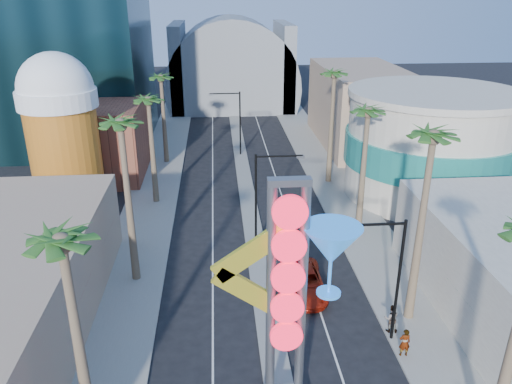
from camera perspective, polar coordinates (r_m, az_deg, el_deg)
name	(u,v)px	position (r m, az deg, el deg)	size (l,w,h in m)	color
sidewalk_west	(157,183)	(54.67, -11.28, 1.01)	(5.00, 100.00, 0.15)	gray
sidewalk_east	(331,178)	(55.65, 8.52, 1.59)	(5.00, 100.00, 0.15)	gray
median	(243,171)	(57.14, -1.47, 2.41)	(1.60, 84.00, 0.15)	gray
brick_filler_west	(97,141)	(57.36, -17.76, 5.53)	(10.00, 10.00, 8.00)	brown
filler_east	(360,107)	(67.93, 11.78, 9.54)	(10.00, 20.00, 10.00)	tan
beer_mug	(62,126)	(49.18, -21.34, 7.00)	(7.00, 7.00, 14.50)	#C7711A
turquoise_building	(430,145)	(52.18, 19.24, 5.14)	(16.60, 16.60, 10.60)	#B6AB9A
canopy	(232,81)	(88.97, -2.78, 12.53)	(22.00, 16.00, 22.00)	slate
neon_sign	(305,288)	(22.62, 5.62, -10.90)	(6.53, 2.60, 12.55)	gray
streetlight_0	(263,192)	(38.70, 0.79, -0.03)	(3.79, 0.25, 8.00)	black
streetlight_1	(236,117)	(61.44, -2.35, 8.53)	(3.79, 0.25, 8.00)	black
streetlight_2	(392,271)	(29.49, 15.23, -8.69)	(3.45, 0.25, 8.00)	black
palm_0	(64,256)	(21.04, -21.14, -6.89)	(2.40, 2.40, 11.70)	brown
palm_1	(121,135)	(33.38, -15.13, 6.27)	(2.40, 2.40, 12.70)	brown
palm_2	(149,107)	(47.12, -12.16, 9.47)	(2.40, 2.40, 11.20)	brown
palm_3	(161,83)	(58.80, -10.78, 12.11)	(2.40, 2.40, 11.20)	brown
palm_5	(432,150)	(29.44, 19.44, 4.53)	(2.40, 2.40, 13.20)	brown
palm_6	(368,120)	(40.61, 12.64, 8.03)	(2.40, 2.40, 11.70)	brown
palm_7	(334,82)	(51.75, 8.91, 12.36)	(2.40, 2.40, 12.70)	brown
red_pickup	(304,282)	(35.13, 5.49, -10.16)	(2.70, 5.85, 1.62)	#A41C0C
pedestrian_a	(405,343)	(30.63, 16.62, -16.16)	(0.66, 0.43, 1.80)	gray
pedestrian_b	(391,318)	(32.22, 15.20, -13.76)	(0.90, 0.70, 1.84)	gray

